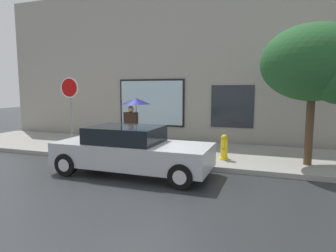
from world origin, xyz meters
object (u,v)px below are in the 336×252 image
object	(u,v)px
parked_car	(131,151)
stop_sign	(70,99)
fire_hydrant	(224,147)
street_tree	(319,65)
pedestrian_with_umbrella	(134,109)

from	to	relation	value
parked_car	stop_sign	size ratio (longest dim) A/B	1.65
parked_car	fire_hydrant	world-z (taller)	parked_car
street_tree	fire_hydrant	bearing A→B (deg)	-177.37
parked_car	stop_sign	bearing A→B (deg)	154.16
parked_car	street_tree	bearing A→B (deg)	23.27
pedestrian_with_umbrella	stop_sign	world-z (taller)	stop_sign
pedestrian_with_umbrella	street_tree	xyz separation A→B (m)	(5.94, -0.07, 1.39)
parked_car	street_tree	size ratio (longest dim) A/B	1.07
street_tree	stop_sign	size ratio (longest dim) A/B	1.54
stop_sign	fire_hydrant	bearing A→B (deg)	4.33
street_tree	stop_sign	bearing A→B (deg)	-176.21
fire_hydrant	stop_sign	xyz separation A→B (m)	(-5.63, -0.43, 1.51)
parked_car	stop_sign	distance (m)	3.91
pedestrian_with_umbrella	fire_hydrant	bearing A→B (deg)	-3.24
pedestrian_with_umbrella	street_tree	size ratio (longest dim) A/B	0.47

